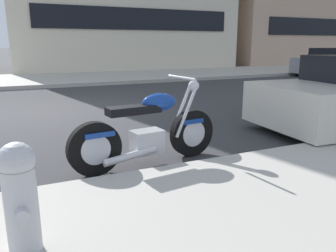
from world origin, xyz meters
name	(u,v)px	position (x,y,z in m)	size (l,w,h in m)	color
ground_plane	(60,112)	(0.00, 0.00, 0.00)	(260.00, 260.00, 0.00)	#333335
sidewalk_far_curb	(265,70)	(12.00, 6.99, 0.07)	(120.00, 5.00, 0.14)	#ADA89E
parking_stall_stripe	(99,165)	(0.00, -3.89, 0.00)	(0.12, 2.20, 0.01)	silver
parked_motorcycle	(149,132)	(0.61, -4.12, 0.44)	(2.06, 0.63, 1.13)	black
car_opposite_curb	(336,63)	(13.59, 3.77, 0.63)	(4.60, 2.05, 1.33)	gray
fire_hydrant	(20,195)	(-0.93, -5.72, 0.56)	(0.24, 0.36, 0.79)	#B7B7BC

